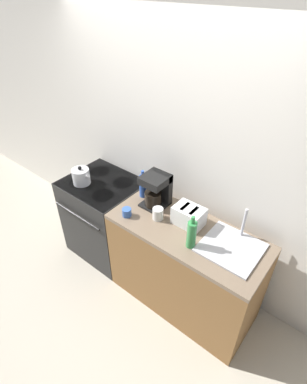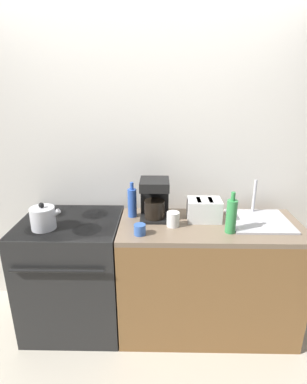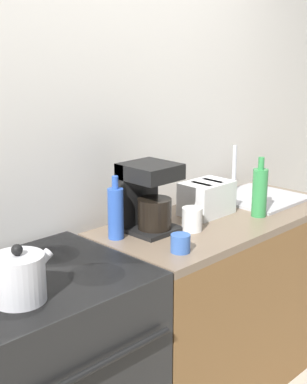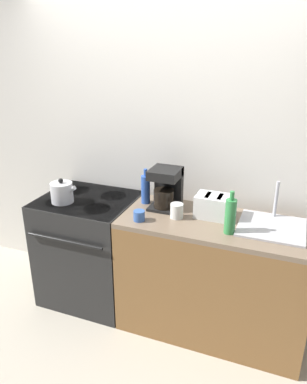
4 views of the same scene
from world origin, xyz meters
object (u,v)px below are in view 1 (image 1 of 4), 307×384
Objects in this scene: stove at (105,216)px; toaster at (189,216)px; bottle_blue at (143,186)px; bottle_green at (192,234)px; kettle at (81,176)px; coffee_maker at (157,189)px; cup_white at (158,214)px; cup_blue at (127,212)px.

stove is 3.68× the size of toaster.
bottle_green reaches higher than bottle_blue.
kettle is at bearing -159.79° from bottle_blue.
cup_white is at bearing -48.34° from coffee_maker.
cup_blue is (-0.48, -0.25, -0.05)m from toaster.
kettle reaches higher than cup_white.
bottle_blue is (0.48, 0.10, 0.57)m from stove.
kettle is 1.33m from bottle_green.
kettle is at bearing -138.20° from stove.
kettle reaches higher than cup_blue.
stove is 1.17m from toaster.
coffee_maker is at bearing 71.86° from cup_blue.
cup_white is (0.31, -0.17, -0.06)m from bottle_blue.
bottle_blue is at bearing 159.73° from bottle_green.
cup_blue reaches higher than stove.
bottle_green is at bearing -52.42° from toaster.
coffee_maker is 1.05× the size of bottle_green.
cup_blue is at bearing -149.04° from cup_white.
kettle is 0.66m from bottle_blue.
bottle_blue is at bearing 151.53° from cup_white.
coffee_maker is at bearing 15.06° from kettle.
stove is 3.32× the size of bottle_blue.
bottle_blue is at bearing 174.06° from toaster.
kettle is 0.70m from cup_blue.
cup_white is (0.24, 0.14, 0.02)m from cup_blue.
stove is at bearing -172.43° from coffee_maker.
bottle_green is at bearing -1.48° from kettle.
bottle_blue is 3.44× the size of cup_blue.
bottle_blue reaches higher than cup_white.
stove is at bearing 172.27° from bottle_green.
cup_white is (0.14, -0.16, -0.11)m from coffee_maker.
coffee_maker reaches higher than cup_blue.
bottle_blue is (-0.55, 0.06, 0.03)m from toaster.
cup_white is at bearing -155.00° from toaster.
cup_blue is (-0.10, -0.30, -0.12)m from coffee_maker.
kettle is 0.94m from cup_white.
cup_white reaches higher than stove.
stove is 11.43× the size of cup_blue.
stove is 0.57m from kettle.
coffee_maker is at bearing -4.71° from bottle_blue.
bottle_green is (0.16, -0.21, 0.04)m from toaster.
kettle is 0.78× the size of bottle_blue.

